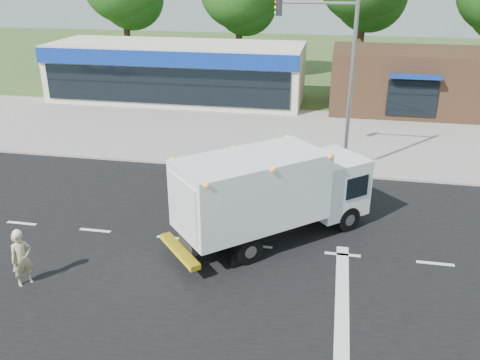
# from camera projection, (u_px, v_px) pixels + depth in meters

# --- Properties ---
(ground) EXTENTS (120.00, 120.00, 0.00)m
(ground) POSITION_uv_depth(u_px,v_px,m) (255.00, 246.00, 17.72)
(ground) COLOR #385123
(ground) RESTS_ON ground
(road_asphalt) EXTENTS (60.00, 14.00, 0.02)m
(road_asphalt) POSITION_uv_depth(u_px,v_px,m) (255.00, 246.00, 17.72)
(road_asphalt) COLOR black
(road_asphalt) RESTS_ON ground
(sidewalk) EXTENTS (60.00, 2.40, 0.12)m
(sidewalk) POSITION_uv_depth(u_px,v_px,m) (282.00, 162.00, 25.11)
(sidewalk) COLOR gray
(sidewalk) RESTS_ON ground
(parking_apron) EXTENTS (60.00, 9.00, 0.02)m
(parking_apron) POSITION_uv_depth(u_px,v_px,m) (293.00, 129.00, 30.38)
(parking_apron) COLOR gray
(parking_apron) RESTS_ON ground
(lane_markings) EXTENTS (55.20, 7.00, 0.01)m
(lane_markings) POSITION_uv_depth(u_px,v_px,m) (290.00, 271.00, 16.26)
(lane_markings) COLOR silver
(lane_markings) RESTS_ON road_asphalt
(ems_box_truck) EXTENTS (7.06, 6.63, 3.29)m
(ems_box_truck) POSITION_uv_depth(u_px,v_px,m) (271.00, 190.00, 17.51)
(ems_box_truck) COLOR black
(ems_box_truck) RESTS_ON ground
(emergency_worker) EXTENTS (0.72, 0.77, 1.87)m
(emergency_worker) POSITION_uv_depth(u_px,v_px,m) (22.00, 258.00, 15.30)
(emergency_worker) COLOR tan
(emergency_worker) RESTS_ON ground
(retail_strip_mall) EXTENTS (18.00, 6.20, 4.00)m
(retail_strip_mall) POSITION_uv_depth(u_px,v_px,m) (177.00, 72.00, 36.53)
(retail_strip_mall) COLOR beige
(retail_strip_mall) RESTS_ON ground
(brown_storefront) EXTENTS (10.00, 6.70, 4.00)m
(brown_storefront) POSITION_uv_depth(u_px,v_px,m) (408.00, 80.00, 33.80)
(brown_storefront) COLOR #382316
(brown_storefront) RESTS_ON ground
(traffic_signal_pole) EXTENTS (3.51, 0.25, 8.00)m
(traffic_signal_pole) POSITION_uv_depth(u_px,v_px,m) (337.00, 67.00, 22.27)
(traffic_signal_pole) COLOR gray
(traffic_signal_pole) RESTS_ON ground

